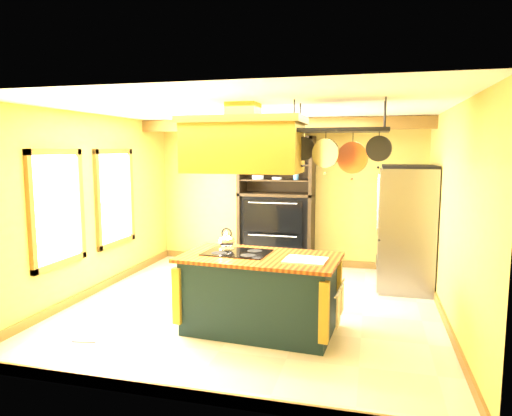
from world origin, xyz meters
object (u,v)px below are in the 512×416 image
at_px(hutch, 277,218).
at_px(range_hood, 243,143).
at_px(refrigerator, 405,231).
at_px(pot_rack, 340,139).
at_px(kitchen_island, 260,292).

bearing_deg(hutch, range_hood, -85.64).
relative_size(range_hood, refrigerator, 0.75).
xyz_separation_m(range_hood, hutch, (-0.23, 3.04, -1.32)).
distance_m(pot_rack, hutch, 3.59).
bearing_deg(refrigerator, hutch, 159.21).
bearing_deg(kitchen_island, range_hood, -175.71).
distance_m(kitchen_island, range_hood, 1.79).
distance_m(kitchen_island, pot_rack, 2.03).
distance_m(kitchen_island, refrigerator, 2.87).
height_order(kitchen_island, pot_rack, pot_rack).
bearing_deg(pot_rack, hutch, 113.73).
height_order(range_hood, hutch, range_hood).
bearing_deg(pot_rack, range_hood, -179.85).
height_order(pot_rack, hutch, pot_rack).
relative_size(kitchen_island, range_hood, 1.36).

